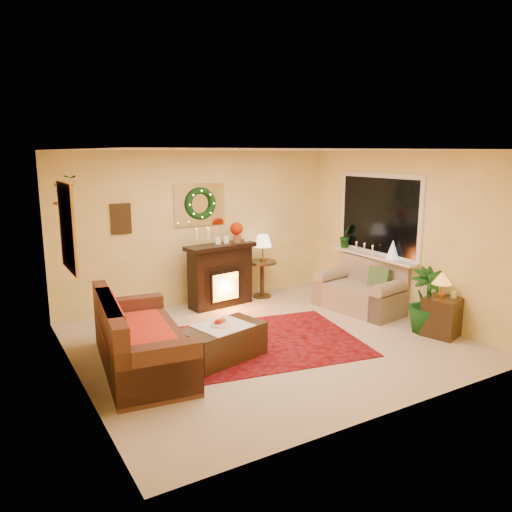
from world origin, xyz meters
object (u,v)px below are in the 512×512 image
side_table_round (262,279)px  loveseat (361,285)px  coffee_table (223,343)px  end_table_square (442,317)px  fireplace (220,274)px  sofa (142,334)px

side_table_round → loveseat: bearing=-55.8°
side_table_round → coffee_table: side_table_round is taller
end_table_square → fireplace: bearing=126.0°
end_table_square → coffee_table: 3.18m
fireplace → coffee_table: size_ratio=1.05×
end_table_square → coffee_table: size_ratio=0.54×
fireplace → coffee_table: fireplace is taller
side_table_round → sofa: bearing=-146.5°
side_table_round → end_table_square: size_ratio=1.19×
coffee_table → loveseat: bearing=-0.9°
loveseat → side_table_round: (-1.01, 1.48, -0.09)m
sofa → end_table_square: 4.17m
side_table_round → coffee_table: (-1.86, -2.13, -0.12)m
side_table_round → end_table_square: 3.19m
sofa → coffee_table: bearing=-8.1°
sofa → side_table_round: size_ratio=3.11×
loveseat → end_table_square: bearing=-91.6°
end_table_square → side_table_round: bearing=112.2°
coffee_table → fireplace: bearing=50.7°
sofa → fireplace: size_ratio=1.90×
loveseat → coffee_table: size_ratio=1.37×
sofa → coffee_table: size_ratio=1.99×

